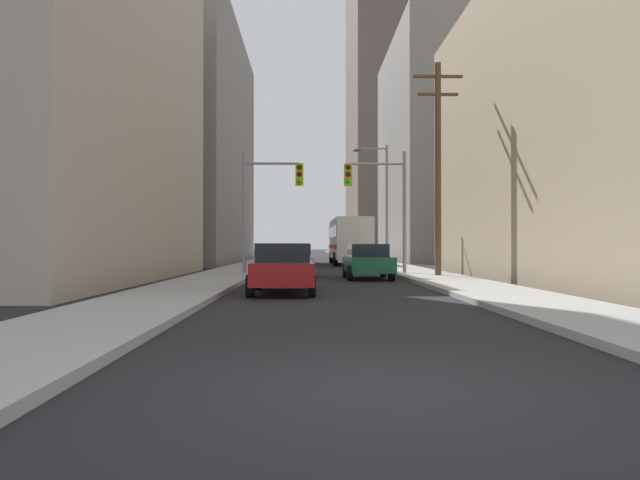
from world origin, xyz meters
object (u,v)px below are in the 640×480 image
object	(u,v)px
city_bus	(349,239)
sedan_green	(367,261)
sedan_red	(283,268)
traffic_signal_near_right	(379,193)
sedan_silver	(293,260)
traffic_signal_near_left	(270,193)

from	to	relation	value
city_bus	sedan_green	size ratio (longest dim) A/B	2.70
sedan_red	traffic_signal_near_right	distance (m)	11.41
sedan_silver	city_bus	bearing A→B (deg)	77.10
sedan_green	traffic_signal_near_left	distance (m)	6.11
city_bus	traffic_signal_near_left	xyz separation A→B (m)	(-4.96, -16.10, 2.07)
city_bus	sedan_red	xyz separation A→B (m)	(-3.87, -26.21, -1.16)
sedan_silver	traffic_signal_near_right	size ratio (longest dim) A/B	0.71
sedan_silver	traffic_signal_near_left	xyz separation A→B (m)	(-1.15, 0.53, 3.23)
sedan_green	sedan_red	bearing A→B (deg)	-114.31
city_bus	traffic_signal_near_left	distance (m)	16.97
traffic_signal_near_left	sedan_green	bearing A→B (deg)	-31.46
sedan_silver	traffic_signal_near_left	world-z (taller)	traffic_signal_near_left
city_bus	traffic_signal_near_right	bearing A→B (deg)	-88.92
city_bus	traffic_signal_near_right	distance (m)	16.23
city_bus	sedan_red	distance (m)	26.52
sedan_red	sedan_green	size ratio (longest dim) A/B	0.99
sedan_red	traffic_signal_near_right	bearing A→B (deg)	67.55
city_bus	sedan_red	size ratio (longest dim) A/B	2.72
city_bus	sedan_green	xyz separation A→B (m)	(-0.53, -18.81, -1.16)
sedan_red	traffic_signal_near_right	world-z (taller)	traffic_signal_near_right
sedan_green	traffic_signal_near_right	bearing A→B (deg)	72.91
city_bus	traffic_signal_near_right	size ratio (longest dim) A/B	1.92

